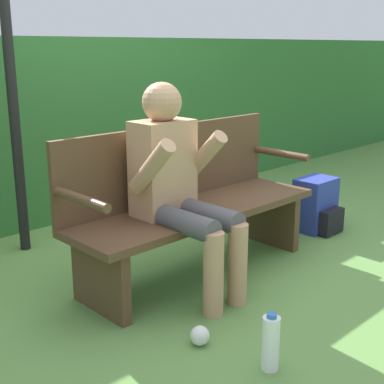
{
  "coord_description": "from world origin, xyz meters",
  "views": [
    {
      "loc": [
        -2.23,
        -2.22,
        1.39
      ],
      "look_at": [
        -0.15,
        -0.1,
        0.58
      ],
      "focal_mm": 50.0,
      "sensor_mm": 36.0,
      "label": 1
    }
  ],
  "objects_px": {
    "backpack": "(317,206)",
    "signpost": "(6,16)",
    "park_bench": "(190,202)",
    "water_bottle": "(271,343)",
    "person_seated": "(177,181)"
  },
  "relations": [
    {
      "from": "park_bench",
      "to": "signpost",
      "type": "relative_size",
      "value": 0.6
    },
    {
      "from": "backpack",
      "to": "water_bottle",
      "type": "distance_m",
      "value": 1.96
    },
    {
      "from": "backpack",
      "to": "water_bottle",
      "type": "relative_size",
      "value": 1.52
    },
    {
      "from": "water_bottle",
      "to": "signpost",
      "type": "relative_size",
      "value": 0.1
    },
    {
      "from": "signpost",
      "to": "park_bench",
      "type": "bearing_deg",
      "value": -61.38
    },
    {
      "from": "water_bottle",
      "to": "backpack",
      "type": "bearing_deg",
      "value": 27.22
    },
    {
      "from": "person_seated",
      "to": "backpack",
      "type": "height_order",
      "value": "person_seated"
    },
    {
      "from": "person_seated",
      "to": "backpack",
      "type": "xyz_separation_m",
      "value": [
        1.47,
        0.0,
        -0.46
      ]
    },
    {
      "from": "water_bottle",
      "to": "signpost",
      "type": "distance_m",
      "value": 2.56
    },
    {
      "from": "person_seated",
      "to": "signpost",
      "type": "distance_m",
      "value": 1.56
    },
    {
      "from": "backpack",
      "to": "signpost",
      "type": "distance_m",
      "value": 2.58
    },
    {
      "from": "water_bottle",
      "to": "signpost",
      "type": "xyz_separation_m",
      "value": [
        -0.07,
        2.11,
        1.45
      ]
    },
    {
      "from": "backpack",
      "to": "signpost",
      "type": "bearing_deg",
      "value": 146.24
    },
    {
      "from": "park_bench",
      "to": "water_bottle",
      "type": "distance_m",
      "value": 1.21
    },
    {
      "from": "person_seated",
      "to": "backpack",
      "type": "relative_size",
      "value": 2.91
    }
  ]
}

